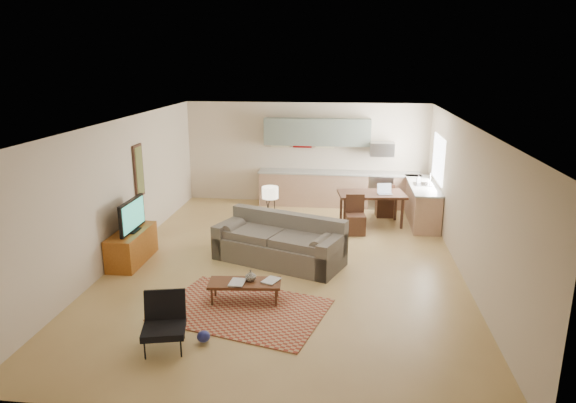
# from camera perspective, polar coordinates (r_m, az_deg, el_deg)

# --- Properties ---
(room) EXTENTS (9.00, 9.00, 9.00)m
(room) POSITION_cam_1_polar(r_m,az_deg,el_deg) (9.55, -0.21, 0.68)
(room) COLOR tan
(room) RESTS_ON ground
(kitchen_counter_back) EXTENTS (4.26, 0.64, 0.92)m
(kitchen_counter_back) POSITION_cam_1_polar(r_m,az_deg,el_deg) (13.76, 5.62, 1.41)
(kitchen_counter_back) COLOR #A1785D
(kitchen_counter_back) RESTS_ON ground
(kitchen_counter_right) EXTENTS (0.64, 2.26, 0.92)m
(kitchen_counter_right) POSITION_cam_1_polar(r_m,az_deg,el_deg) (12.74, 14.66, -0.17)
(kitchen_counter_right) COLOR #A1785D
(kitchen_counter_right) RESTS_ON ground
(kitchen_range) EXTENTS (0.62, 0.62, 0.90)m
(kitchen_range) POSITION_cam_1_polar(r_m,az_deg,el_deg) (13.78, 10.19, 1.23)
(kitchen_range) COLOR #A5A8AD
(kitchen_range) RESTS_ON ground
(kitchen_microwave) EXTENTS (0.62, 0.40, 0.35)m
(kitchen_microwave) POSITION_cam_1_polar(r_m,az_deg,el_deg) (13.58, 10.41, 5.75)
(kitchen_microwave) COLOR #A5A8AD
(kitchen_microwave) RESTS_ON room
(upper_cabinets) EXTENTS (2.80, 0.34, 0.70)m
(upper_cabinets) POSITION_cam_1_polar(r_m,az_deg,el_deg) (13.64, 3.26, 7.72)
(upper_cabinets) COLOR slate
(upper_cabinets) RESTS_ON room
(window_right) EXTENTS (0.02, 1.40, 1.05)m
(window_right) POSITION_cam_1_polar(r_m,az_deg,el_deg) (12.55, 16.36, 4.58)
(window_right) COLOR white
(window_right) RESTS_ON room
(wall_art_left) EXTENTS (0.06, 0.42, 1.10)m
(wall_art_left) POSITION_cam_1_polar(r_m,az_deg,el_deg) (11.18, -16.22, 3.31)
(wall_art_left) COLOR olive
(wall_art_left) RESTS_ON room
(triptych) EXTENTS (1.70, 0.04, 0.50)m
(triptych) POSITION_cam_1_polar(r_m,az_deg,el_deg) (13.84, 1.61, 7.02)
(triptych) COLOR beige
(triptych) RESTS_ON room
(rug) EXTENTS (2.85, 2.31, 0.02)m
(rug) POSITION_cam_1_polar(r_m,az_deg,el_deg) (8.25, -5.06, -11.89)
(rug) COLOR maroon
(rug) RESTS_ON floor
(sofa) EXTENTS (2.80, 1.98, 0.89)m
(sofa) POSITION_cam_1_polar(r_m,az_deg,el_deg) (9.87, -1.05, -4.32)
(sofa) COLOR #60574D
(sofa) RESTS_ON floor
(coffee_table) EXTENTS (1.20, 0.57, 0.35)m
(coffee_table) POSITION_cam_1_polar(r_m,az_deg,el_deg) (8.44, -4.80, -9.96)
(coffee_table) COLOR #492615
(coffee_table) RESTS_ON floor
(book_a) EXTENTS (0.27, 0.34, 0.03)m
(book_a) POSITION_cam_1_polar(r_m,az_deg,el_deg) (8.34, -6.47, -8.89)
(book_a) COLOR maroon
(book_a) RESTS_ON coffee_table
(book_b) EXTENTS (0.44, 0.46, 0.02)m
(book_b) POSITION_cam_1_polar(r_m,az_deg,el_deg) (8.42, -2.55, -8.61)
(book_b) COLOR navy
(book_b) RESTS_ON coffee_table
(vase) EXTENTS (0.25, 0.25, 0.18)m
(vase) POSITION_cam_1_polar(r_m,az_deg,el_deg) (8.36, -4.18, -8.20)
(vase) COLOR black
(vase) RESTS_ON coffee_table
(armchair) EXTENTS (0.79, 0.79, 0.75)m
(armchair) POSITION_cam_1_polar(r_m,az_deg,el_deg) (7.27, -13.64, -13.08)
(armchair) COLOR black
(armchair) RESTS_ON floor
(tv_credenza) EXTENTS (0.52, 1.35, 0.62)m
(tv_credenza) POSITION_cam_1_polar(r_m,az_deg,el_deg) (10.38, -16.95, -4.79)
(tv_credenza) COLOR brown
(tv_credenza) RESTS_ON floor
(tv) EXTENTS (0.10, 1.04, 0.62)m
(tv) POSITION_cam_1_polar(r_m,az_deg,el_deg) (10.17, -16.95, -1.51)
(tv) COLOR black
(tv) RESTS_ON tv_credenza
(console_table) EXTENTS (0.71, 0.58, 0.71)m
(console_table) POSITION_cam_1_polar(r_m,az_deg,el_deg) (10.87, -1.96, -2.96)
(console_table) COLOR #382117
(console_table) RESTS_ON floor
(table_lamp) EXTENTS (0.45, 0.45, 0.56)m
(table_lamp) POSITION_cam_1_polar(r_m,az_deg,el_deg) (10.68, -1.99, 0.27)
(table_lamp) COLOR beige
(table_lamp) RESTS_ON console_table
(dining_table) EXTENTS (1.64, 1.08, 0.78)m
(dining_table) POSITION_cam_1_polar(r_m,az_deg,el_deg) (12.27, 9.19, -0.80)
(dining_table) COLOR #382117
(dining_table) RESTS_ON floor
(dining_chair_near) EXTENTS (0.47, 0.48, 0.88)m
(dining_chair_near) POSITION_cam_1_polar(r_m,az_deg,el_deg) (11.56, 7.54, -1.51)
(dining_chair_near) COLOR #382117
(dining_chair_near) RESTS_ON floor
(dining_chair_far) EXTENTS (0.45, 0.47, 0.86)m
(dining_chair_far) POSITION_cam_1_polar(r_m,az_deg,el_deg) (12.98, 10.68, 0.23)
(dining_chair_far) COLOR #382117
(dining_chair_far) RESTS_ON floor
(laptop) EXTENTS (0.37, 0.30, 0.25)m
(laptop) POSITION_cam_1_polar(r_m,az_deg,el_deg) (12.06, 10.77, 1.35)
(laptop) COLOR #A5A8AD
(laptop) RESTS_ON dining_table
(soap_bottle) EXTENTS (0.10, 0.10, 0.19)m
(soap_bottle) POSITION_cam_1_polar(r_m,az_deg,el_deg) (12.75, 14.29, 2.44)
(soap_bottle) COLOR beige
(soap_bottle) RESTS_ON kitchen_counter_right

